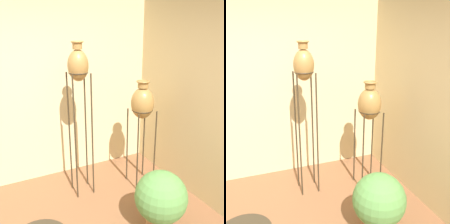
{
  "view_description": "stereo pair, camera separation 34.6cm",
  "coord_description": "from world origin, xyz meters",
  "views": [
    {
      "loc": [
        -0.39,
        -1.66,
        2.2
      ],
      "look_at": [
        1.09,
        1.29,
        1.13
      ],
      "focal_mm": 42.0,
      "sensor_mm": 36.0,
      "label": 1
    },
    {
      "loc": [
        -0.07,
        -1.79,
        2.2
      ],
      "look_at": [
        1.09,
        1.29,
        1.13
      ],
      "focal_mm": 42.0,
      "sensor_mm": 36.0,
      "label": 2
    }
  ],
  "objects": [
    {
      "name": "wall_back",
      "position": [
        0.0,
        2.03,
        1.35
      ],
      "size": [
        8.0,
        0.06,
        2.7
      ],
      "color": "beige",
      "rests_on": "ground_plane"
    },
    {
      "name": "vase_stand_tall",
      "position": [
        0.67,
        1.38,
        1.69
      ],
      "size": [
        0.26,
        0.26,
        2.05
      ],
      "color": "#382D1E",
      "rests_on": "ground_plane"
    },
    {
      "name": "vase_stand_medium",
      "position": [
        1.5,
        1.2,
        1.21
      ],
      "size": [
        0.31,
        0.31,
        1.53
      ],
      "color": "#382D1E",
      "rests_on": "ground_plane"
    },
    {
      "name": "potted_plant",
      "position": [
        1.18,
        0.28,
        0.4
      ],
      "size": [
        0.58,
        0.58,
        0.72
      ],
      "color": "olive",
      "rests_on": "ground_plane"
    }
  ]
}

